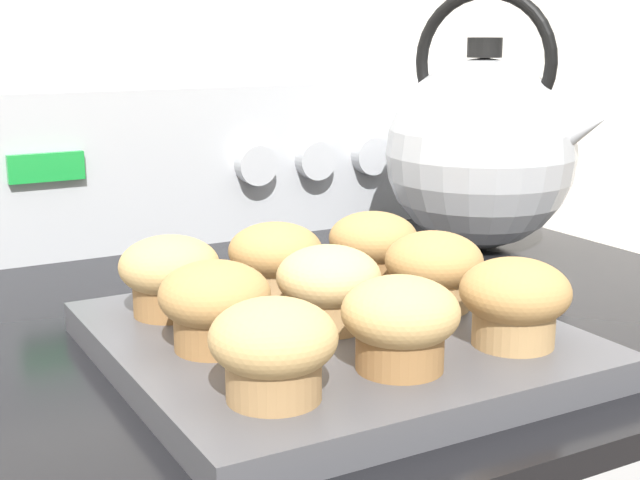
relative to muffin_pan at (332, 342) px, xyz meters
name	(u,v)px	position (x,y,z in m)	size (l,w,h in m)	color
control_panel	(199,164)	(0.05, 0.39, 0.07)	(0.74, 0.07, 0.17)	#B7BABF
muffin_pan	(332,342)	(0.00, 0.00, 0.00)	(0.30, 0.30, 0.02)	#4C4C51
muffin_r0_c0	(273,348)	(-0.09, -0.09, 0.04)	(0.07, 0.07, 0.06)	#A37A4C
muffin_r0_c1	(400,321)	(0.00, -0.09, 0.04)	(0.07, 0.07, 0.06)	olive
muffin_r0_c2	(515,300)	(0.09, -0.09, 0.04)	(0.07, 0.07, 0.06)	tan
muffin_r1_c0	(215,303)	(-0.09, 0.00, 0.04)	(0.07, 0.07, 0.06)	olive
muffin_r1_c1	(329,285)	(0.00, 0.00, 0.04)	(0.07, 0.07, 0.06)	tan
muffin_r1_c2	(434,269)	(0.09, 0.00, 0.04)	(0.07, 0.07, 0.06)	tan
muffin_r2_c0	(170,273)	(-0.09, 0.09, 0.04)	(0.07, 0.07, 0.06)	olive
muffin_r2_c1	(275,258)	(0.00, 0.09, 0.04)	(0.07, 0.07, 0.06)	tan
muffin_r2_c2	(373,245)	(0.09, 0.09, 0.04)	(0.07, 0.07, 0.06)	olive
tea_kettle	(482,150)	(0.30, 0.21, 0.09)	(0.20, 0.23, 0.27)	silver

